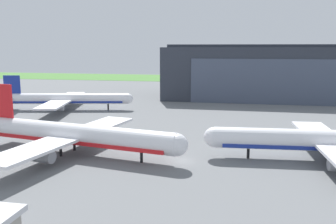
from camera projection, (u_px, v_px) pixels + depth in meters
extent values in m
plane|color=slate|center=(182.00, 161.00, 70.84)|extent=(440.00, 440.00, 0.00)
cube|color=#4A7E37|center=(225.00, 79.00, 253.56)|extent=(440.00, 56.00, 0.08)
cube|color=#2D333D|center=(291.00, 73.00, 155.49)|extent=(104.62, 37.96, 21.52)
cube|color=#424C60|center=(297.00, 82.00, 137.38)|extent=(79.51, 0.30, 17.22)
cube|color=#2D333D|center=(292.00, 46.00, 153.51)|extent=(104.62, 9.11, 1.20)
cylinder|color=white|center=(326.00, 140.00, 70.09)|extent=(42.60, 6.99, 4.12)
sphere|color=white|center=(214.00, 137.00, 72.71)|extent=(3.95, 3.95, 3.95)
cube|color=navy|center=(326.00, 146.00, 70.29)|extent=(39.21, 6.80, 0.72)
cube|color=white|center=(316.00, 131.00, 80.01)|extent=(8.00, 18.49, 0.56)
cylinder|color=gray|center=(314.00, 139.00, 78.94)|extent=(4.06, 2.53, 2.27)
cylinder|color=black|center=(248.00, 153.00, 72.41)|extent=(0.56, 0.56, 2.05)
cylinder|color=black|center=(331.00, 153.00, 72.53)|extent=(0.56, 0.56, 2.05)
cylinder|color=white|center=(66.00, 99.00, 127.59)|extent=(43.06, 12.22, 3.66)
sphere|color=white|center=(128.00, 99.00, 127.75)|extent=(3.51, 3.51, 3.51)
sphere|color=white|center=(3.00, 99.00, 127.43)|extent=(2.86, 2.86, 2.86)
cube|color=navy|center=(66.00, 101.00, 127.76)|extent=(39.68, 11.56, 0.64)
cube|color=navy|center=(12.00, 84.00, 126.59)|extent=(5.58, 1.51, 6.22)
cube|color=white|center=(7.00, 99.00, 124.66)|extent=(4.83, 5.80, 0.28)
cube|color=white|center=(14.00, 97.00, 130.10)|extent=(4.83, 5.80, 0.28)
cube|color=white|center=(54.00, 105.00, 117.25)|extent=(10.59, 20.13, 0.56)
cube|color=white|center=(71.00, 96.00, 138.07)|extent=(10.59, 20.13, 0.56)
cylinder|color=gray|center=(58.00, 108.00, 118.99)|extent=(3.81, 2.67, 2.01)
cylinder|color=gray|center=(72.00, 100.00, 136.80)|extent=(3.81, 2.67, 2.01)
cylinder|color=black|center=(108.00, 107.00, 128.21)|extent=(0.56, 0.56, 2.18)
cylinder|color=black|center=(59.00, 108.00, 126.19)|extent=(0.56, 0.56, 2.18)
cylinder|color=black|center=(62.00, 106.00, 129.98)|extent=(0.56, 0.56, 2.18)
cylinder|color=silver|center=(74.00, 134.00, 74.82)|extent=(44.49, 12.51, 4.33)
sphere|color=silver|center=(177.00, 145.00, 66.69)|extent=(4.16, 4.16, 4.16)
cube|color=red|center=(74.00, 140.00, 75.02)|extent=(41.01, 11.90, 0.76)
cube|color=red|center=(2.00, 101.00, 80.62)|extent=(5.75, 1.47, 7.37)
cube|color=silver|center=(12.00, 122.00, 84.85)|extent=(5.06, 6.71, 0.28)
cube|color=silver|center=(33.00, 150.00, 65.25)|extent=(10.60, 20.44, 0.56)
cube|color=silver|center=(100.00, 126.00, 85.22)|extent=(10.60, 20.44, 0.56)
cylinder|color=gray|center=(43.00, 156.00, 66.64)|extent=(4.49, 3.11, 2.38)
cylinder|color=gray|center=(99.00, 134.00, 83.77)|extent=(4.49, 3.11, 2.38)
cylinder|color=black|center=(142.00, 157.00, 69.84)|extent=(0.56, 0.56, 2.02)
cylinder|color=black|center=(61.00, 151.00, 73.94)|extent=(0.56, 0.56, 2.02)
cylinder|color=black|center=(74.00, 146.00, 78.10)|extent=(0.56, 0.56, 2.02)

